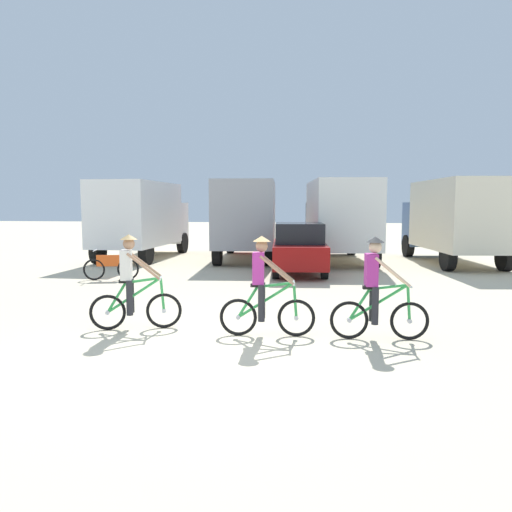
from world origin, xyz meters
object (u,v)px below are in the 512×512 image
object	(u,v)px
box_truck_white_box	(339,217)
cyclist_cowboy_hat	(264,290)
cyclist_near_camera	(377,292)
box_truck_cream_rv	(454,217)
bicycle_spare	(111,268)
box_truck_grey_hauler	(247,217)
cyclist_orange_shirt	(132,285)
sedan_parked	(299,248)
box_truck_avon_van	(142,216)

from	to	relation	value
box_truck_white_box	cyclist_cowboy_hat	xyz separation A→B (m)	(-1.49, -12.24, -1.03)
cyclist_cowboy_hat	cyclist_near_camera	world-z (taller)	same
box_truck_cream_rv	box_truck_white_box	bearing A→B (deg)	178.84
cyclist_near_camera	cyclist_cowboy_hat	bearing A→B (deg)	-177.87
box_truck_cream_rv	cyclist_near_camera	bearing A→B (deg)	-108.70
bicycle_spare	box_truck_cream_rv	bearing A→B (deg)	28.05
box_truck_grey_hauler	cyclist_cowboy_hat	xyz separation A→B (m)	(2.46, -12.45, -1.03)
cyclist_cowboy_hat	bicycle_spare	bearing A→B (deg)	134.16
box_truck_grey_hauler	box_truck_cream_rv	distance (m)	8.53
box_truck_grey_hauler	cyclist_orange_shirt	bearing A→B (deg)	-90.37
sedan_parked	cyclist_orange_shirt	size ratio (longest dim) A/B	2.39
box_truck_grey_hauler	cyclist_cowboy_hat	size ratio (longest dim) A/B	3.82
cyclist_orange_shirt	sedan_parked	bearing A→B (deg)	72.21
box_truck_grey_hauler	sedan_parked	distance (m)	4.98
box_truck_cream_rv	cyclist_near_camera	size ratio (longest dim) A/B	3.84
box_truck_grey_hauler	box_truck_avon_van	bearing A→B (deg)	-176.10
cyclist_cowboy_hat	bicycle_spare	world-z (taller)	cyclist_cowboy_hat
bicycle_spare	cyclist_near_camera	bearing A→B (deg)	-37.05
box_truck_cream_rv	cyclist_near_camera	world-z (taller)	box_truck_cream_rv
box_truck_avon_van	box_truck_cream_rv	bearing A→B (deg)	0.08
box_truck_avon_van	cyclist_near_camera	xyz separation A→B (m)	(9.12, -12.06, -1.03)
box_truck_white_box	sedan_parked	bearing A→B (deg)	-109.54
box_truck_grey_hauler	bicycle_spare	xyz separation A→B (m)	(-3.25, -6.57, -1.48)
sedan_parked	bicycle_spare	bearing A→B (deg)	-157.40
cyclist_near_camera	sedan_parked	bearing A→B (deg)	103.01
box_truck_cream_rv	cyclist_cowboy_hat	xyz separation A→B (m)	(-6.07, -12.15, -1.03)
box_truck_avon_van	box_truck_white_box	distance (m)	8.63
sedan_parked	cyclist_cowboy_hat	size ratio (longest dim) A/B	2.39
box_truck_avon_van	cyclist_near_camera	size ratio (longest dim) A/B	3.72
box_truck_white_box	cyclist_cowboy_hat	bearing A→B (deg)	-96.93
box_truck_avon_van	cyclist_near_camera	world-z (taller)	box_truck_avon_van
box_truck_avon_van	cyclist_cowboy_hat	bearing A→B (deg)	-59.52
sedan_parked	cyclist_near_camera	world-z (taller)	cyclist_near_camera
cyclist_orange_shirt	box_truck_white_box	bearing A→B (deg)	71.64
box_truck_grey_hauler	cyclist_orange_shirt	xyz separation A→B (m)	(-0.08, -12.35, -1.03)
box_truck_avon_van	sedan_parked	xyz separation A→B (m)	(7.22, -3.85, -0.99)
sedan_parked	bicycle_spare	xyz separation A→B (m)	(-5.79, -2.41, -0.48)
box_truck_avon_van	box_truck_grey_hauler	world-z (taller)	same
sedan_parked	bicycle_spare	size ratio (longest dim) A/B	2.58
box_truck_grey_hauler	bicycle_spare	bearing A→B (deg)	-116.27
box_truck_cream_rv	cyclist_near_camera	distance (m)	12.79
sedan_parked	cyclist_cowboy_hat	xyz separation A→B (m)	(-0.08, -8.29, -0.04)
box_truck_grey_hauler	cyclist_orange_shirt	distance (m)	12.39
sedan_parked	bicycle_spare	distance (m)	6.29
box_truck_cream_rv	bicycle_spare	distance (m)	13.42
cyclist_near_camera	box_truck_cream_rv	bearing A→B (deg)	71.30
sedan_parked	box_truck_grey_hauler	bearing A→B (deg)	121.42
sedan_parked	bicycle_spare	world-z (taller)	sedan_parked
cyclist_cowboy_hat	cyclist_near_camera	distance (m)	1.98
cyclist_orange_shirt	cyclist_near_camera	bearing A→B (deg)	-0.40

